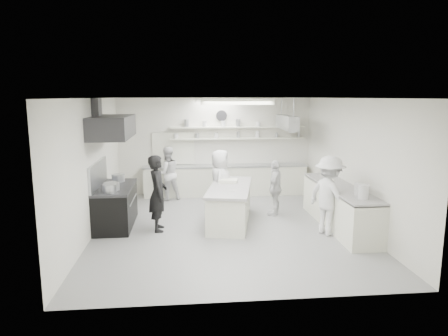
{
  "coord_description": "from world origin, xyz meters",
  "views": [
    {
      "loc": [
        -0.95,
        -9.07,
        3.03
      ],
      "look_at": [
        -0.0,
        0.6,
        1.31
      ],
      "focal_mm": 32.39,
      "sensor_mm": 36.0,
      "label": 1
    }
  ],
  "objects": [
    {
      "name": "shelf_upper",
      "position": [
        0.7,
        3.37,
        2.1
      ],
      "size": [
        4.2,
        0.26,
        0.04
      ],
      "primitive_type": "cube",
      "color": "silver",
      "rests_on": "wall_back"
    },
    {
      "name": "floor",
      "position": [
        0.0,
        0.0,
        -0.01
      ],
      "size": [
        6.0,
        7.0,
        0.02
      ],
      "primitive_type": "cube",
      "color": "#9F9F9F",
      "rests_on": "ground"
    },
    {
      "name": "pot_rack",
      "position": [
        2.0,
        2.4,
        2.3
      ],
      "size": [
        0.3,
        1.6,
        0.4
      ],
      "primitive_type": "cube",
      "color": "#A8ABB1",
      "rests_on": "ceiling"
    },
    {
      "name": "right_counter",
      "position": [
        2.65,
        -0.2,
        0.47
      ],
      "size": [
        0.74,
        3.3,
        0.94
      ],
      "primitive_type": "cube",
      "color": "silver",
      "rests_on": "floor"
    },
    {
      "name": "wall_front",
      "position": [
        0.0,
        -3.5,
        1.5
      ],
      "size": [
        6.0,
        0.04,
        3.0
      ],
      "primitive_type": "cube",
      "color": "silver",
      "rests_on": "floor"
    },
    {
      "name": "pass_through_window",
      "position": [
        -1.3,
        3.48,
        1.45
      ],
      "size": [
        1.3,
        0.04,
        1.0
      ],
      "primitive_type": "cube",
      "color": "black",
      "rests_on": "wall_back"
    },
    {
      "name": "cook_back",
      "position": [
        -1.47,
        2.75,
        0.8
      ],
      "size": [
        0.93,
        0.83,
        1.59
      ],
      "primitive_type": "imported",
      "rotation": [
        0.0,
        0.0,
        -2.8
      ],
      "color": "silver",
      "rests_on": "floor"
    },
    {
      "name": "shelf_lower",
      "position": [
        0.7,
        3.37,
        1.75
      ],
      "size": [
        4.2,
        0.26,
        0.04
      ],
      "primitive_type": "cube",
      "color": "silver",
      "rests_on": "wall_back"
    },
    {
      "name": "wall_back",
      "position": [
        0.0,
        3.5,
        1.5
      ],
      "size": [
        6.0,
        0.04,
        3.0
      ],
      "primitive_type": "cube",
      "color": "silver",
      "rests_on": "floor"
    },
    {
      "name": "bowl_right",
      "position": [
        2.59,
        0.43,
        0.97
      ],
      "size": [
        0.32,
        0.32,
        0.06
      ],
      "primitive_type": "imported",
      "rotation": [
        0.0,
        0.0,
        -0.32
      ],
      "color": "silver",
      "rests_on": "right_counter"
    },
    {
      "name": "cook_island_left",
      "position": [
        -0.05,
        1.11,
        0.85
      ],
      "size": [
        0.67,
        0.91,
        1.69
      ],
      "primitive_type": "imported",
      "rotation": [
        0.0,
        0.0,
        1.4
      ],
      "color": "silver",
      "rests_on": "floor"
    },
    {
      "name": "prep_island",
      "position": [
        0.12,
        0.38,
        0.43
      ],
      "size": [
        1.32,
        2.46,
        0.86
      ],
      "primitive_type": "cube",
      "rotation": [
        0.0,
        0.0,
        -0.2
      ],
      "color": "silver",
      "rests_on": "floor"
    },
    {
      "name": "bowl_island_a",
      "position": [
        -0.03,
        0.93,
        0.89
      ],
      "size": [
        0.32,
        0.32,
        0.07
      ],
      "primitive_type": "imported",
      "rotation": [
        0.0,
        0.0,
        -0.21
      ],
      "color": "#A8ABB1",
      "rests_on": "prep_island"
    },
    {
      "name": "exhaust_hood",
      "position": [
        -2.6,
        0.4,
        2.35
      ],
      "size": [
        0.85,
        2.0,
        0.5
      ],
      "primitive_type": "cube",
      "color": "#2F2F33",
      "rests_on": "wall_left"
    },
    {
      "name": "cook_island_right",
      "position": [
        1.36,
        0.9,
        0.72
      ],
      "size": [
        0.7,
        0.91,
        1.44
      ],
      "primitive_type": "imported",
      "rotation": [
        0.0,
        0.0,
        -2.04
      ],
      "color": "silver",
      "rests_on": "floor"
    },
    {
      "name": "stove_pot",
      "position": [
        -2.6,
        -0.04,
        1.02
      ],
      "size": [
        0.35,
        0.35,
        0.22
      ],
      "primitive_type": "cylinder",
      "color": "#A8ABB1",
      "rests_on": "stove"
    },
    {
      "name": "ceiling",
      "position": [
        0.0,
        0.0,
        3.01
      ],
      "size": [
        6.0,
        7.0,
        0.02
      ],
      "primitive_type": "cube",
      "color": "silver",
      "rests_on": "wall_back"
    },
    {
      "name": "cook_stove",
      "position": [
        -1.58,
        -0.05,
        0.87
      ],
      "size": [
        0.47,
        0.67,
        1.75
      ],
      "primitive_type": "imported",
      "rotation": [
        0.0,
        0.0,
        1.65
      ],
      "color": "black",
      "rests_on": "floor"
    },
    {
      "name": "stove",
      "position": [
        -2.6,
        0.4,
        0.45
      ],
      "size": [
        0.8,
        1.8,
        0.9
      ],
      "primitive_type": "cube",
      "color": "black",
      "rests_on": "floor"
    },
    {
      "name": "bowl_island_b",
      "position": [
        0.13,
        -0.12,
        0.89
      ],
      "size": [
        0.21,
        0.21,
        0.05
      ],
      "primitive_type": "imported",
      "rotation": [
        0.0,
        0.0,
        -0.27
      ],
      "color": "silver",
      "rests_on": "prep_island"
    },
    {
      "name": "cook_right",
      "position": [
        2.21,
        -0.69,
        0.88
      ],
      "size": [
        1.08,
        1.31,
        1.77
      ],
      "primitive_type": "imported",
      "rotation": [
        0.0,
        0.0,
        2.01
      ],
      "color": "silver",
      "rests_on": "floor"
    },
    {
      "name": "light_fixture_front",
      "position": [
        0.0,
        -1.8,
        2.94
      ],
      "size": [
        1.3,
        0.25,
        0.1
      ],
      "primitive_type": "cube",
      "color": "silver",
      "rests_on": "ceiling"
    },
    {
      "name": "back_counter",
      "position": [
        0.3,
        3.2,
        0.46
      ],
      "size": [
        5.0,
        0.6,
        0.92
      ],
      "primitive_type": "cube",
      "color": "silver",
      "rests_on": "floor"
    },
    {
      "name": "wall_left",
      "position": [
        -3.0,
        0.0,
        1.5
      ],
      "size": [
        0.04,
        7.0,
        3.0
      ],
      "primitive_type": "cube",
      "color": "silver",
      "rests_on": "floor"
    },
    {
      "name": "wall_right",
      "position": [
        3.0,
        0.0,
        1.5
      ],
      "size": [
        0.04,
        7.0,
        3.0
      ],
      "primitive_type": "cube",
      "color": "silver",
      "rests_on": "floor"
    },
    {
      "name": "wall_clock",
      "position": [
        0.2,
        3.46,
        2.45
      ],
      "size": [
        0.32,
        0.05,
        0.32
      ],
      "primitive_type": "cylinder",
      "rotation": [
        1.57,
        0.0,
        0.0
      ],
      "color": "white",
      "rests_on": "wall_back"
    },
    {
      "name": "light_fixture_rear",
      "position": [
        0.0,
        1.8,
        2.94
      ],
      "size": [
        1.3,
        0.25,
        0.1
      ],
      "primitive_type": "cube",
      "color": "silver",
      "rests_on": "ceiling"
    }
  ]
}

